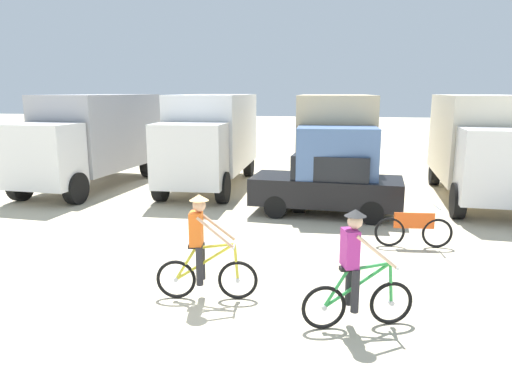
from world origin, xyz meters
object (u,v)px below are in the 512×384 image
at_px(box_truck_tan_camper, 334,140).
at_px(cyclist_cowboy_hat, 355,273).
at_px(box_truck_grey_hauler, 93,136).
at_px(cyclist_orange_shirt, 203,251).
at_px(box_truck_cream_rv, 481,142).
at_px(box_truck_avon_van, 211,136).
at_px(bicycle_spare, 414,230).
at_px(sedan_parked, 328,184).

relative_size(box_truck_tan_camper, cyclist_cowboy_hat, 3.76).
distance_m(box_truck_grey_hauler, cyclist_orange_shirt, 11.17).
relative_size(box_truck_tan_camper, box_truck_cream_rv, 1.00).
height_order(box_truck_grey_hauler, cyclist_orange_shirt, box_truck_grey_hauler).
distance_m(box_truck_cream_rv, cyclist_orange_shirt, 11.25).
xyz_separation_m(box_truck_cream_rv, cyclist_cowboy_hat, (-4.10, -9.61, -1.03)).
distance_m(box_truck_avon_van, cyclist_orange_shirt, 10.06).
distance_m(box_truck_grey_hauler, box_truck_cream_rv, 13.36).
bearing_deg(box_truck_avon_van, bicycle_spare, -43.87).
distance_m(box_truck_cream_rv, cyclist_cowboy_hat, 10.50).
height_order(cyclist_orange_shirt, bicycle_spare, cyclist_orange_shirt).
relative_size(box_truck_grey_hauler, cyclist_orange_shirt, 3.78).
height_order(box_truck_tan_camper, sedan_parked, box_truck_tan_camper).
distance_m(box_truck_avon_van, cyclist_cowboy_hat, 11.46).
bearing_deg(cyclist_cowboy_hat, bicycle_spare, 71.11).
bearing_deg(sedan_parked, cyclist_orange_shirt, -106.81).
xyz_separation_m(cyclist_orange_shirt, bicycle_spare, (3.89, 3.51, -0.45)).
height_order(box_truck_tan_camper, cyclist_cowboy_hat, box_truck_tan_camper).
distance_m(box_truck_cream_rv, bicycle_spare, 6.34).
xyz_separation_m(cyclist_cowboy_hat, bicycle_spare, (1.39, 4.07, -0.45)).
distance_m(box_truck_grey_hauler, box_truck_avon_van, 4.32).
xyz_separation_m(sedan_parked, cyclist_orange_shirt, (-1.86, -6.16, -0.04)).
height_order(box_truck_tan_camper, cyclist_orange_shirt, box_truck_tan_camper).
bearing_deg(cyclist_orange_shirt, box_truck_cream_rv, 53.94).
distance_m(sedan_parked, cyclist_orange_shirt, 6.43).
bearing_deg(box_truck_tan_camper, sedan_parked, -92.00).
height_order(cyclist_cowboy_hat, bicycle_spare, cyclist_cowboy_hat).
xyz_separation_m(box_truck_avon_van, sedan_parked, (4.39, -3.53, -0.99)).
xyz_separation_m(box_truck_grey_hauler, cyclist_orange_shirt, (6.76, -8.83, -1.03)).
relative_size(box_truck_grey_hauler, box_truck_avon_van, 1.01).
bearing_deg(cyclist_cowboy_hat, sedan_parked, 95.42).
height_order(box_truck_grey_hauler, sedan_parked, box_truck_grey_hauler).
distance_m(box_truck_avon_van, box_truck_tan_camper, 4.55).
xyz_separation_m(box_truck_tan_camper, bicycle_spare, (1.93, -5.47, -1.48)).
xyz_separation_m(box_truck_cream_rv, sedan_parked, (-4.73, -2.90, -0.99)).
height_order(box_truck_tan_camper, bicycle_spare, box_truck_tan_camper).
height_order(box_truck_grey_hauler, box_truck_avon_van, same).
bearing_deg(bicycle_spare, sedan_parked, 127.50).
xyz_separation_m(box_truck_grey_hauler, cyclist_cowboy_hat, (9.26, -9.39, -1.03)).
bearing_deg(cyclist_orange_shirt, sedan_parked, 73.19).
xyz_separation_m(box_truck_cream_rv, cyclist_orange_shirt, (-6.59, -9.05, -1.03)).
distance_m(sedan_parked, cyclist_cowboy_hat, 6.74).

